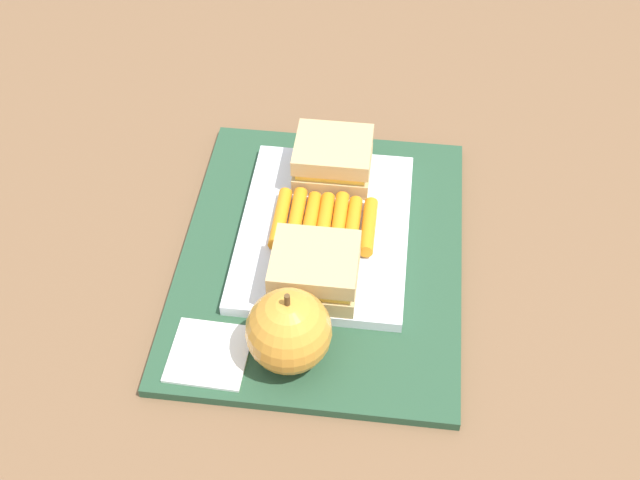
# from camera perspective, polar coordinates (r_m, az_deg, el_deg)

# --- Properties ---
(ground_plane) EXTENTS (2.40, 2.40, 0.00)m
(ground_plane) POSITION_cam_1_polar(r_m,az_deg,el_deg) (0.84, 0.10, -1.32)
(ground_plane) COLOR brown
(lunchbag_mat) EXTENTS (0.36, 0.28, 0.01)m
(lunchbag_mat) POSITION_cam_1_polar(r_m,az_deg,el_deg) (0.83, 0.10, -1.09)
(lunchbag_mat) COLOR #284C33
(lunchbag_mat) RESTS_ON ground_plane
(food_tray) EXTENTS (0.23, 0.17, 0.01)m
(food_tray) POSITION_cam_1_polar(r_m,az_deg,el_deg) (0.84, 0.30, 0.67)
(food_tray) COLOR white
(food_tray) RESTS_ON lunchbag_mat
(sandwich_half_left) EXTENTS (0.07, 0.08, 0.04)m
(sandwich_half_left) POSITION_cam_1_polar(r_m,az_deg,el_deg) (0.88, 0.90, 5.62)
(sandwich_half_left) COLOR tan
(sandwich_half_left) RESTS_ON food_tray
(sandwich_half_right) EXTENTS (0.07, 0.08, 0.04)m
(sandwich_half_right) POSITION_cam_1_polar(r_m,az_deg,el_deg) (0.77, -0.36, -2.11)
(sandwich_half_right) COLOR tan
(sandwich_half_right) RESTS_ON food_tray
(carrot_sticks_bundle) EXTENTS (0.08, 0.10, 0.02)m
(carrot_sticks_bundle) POSITION_cam_1_polar(r_m,az_deg,el_deg) (0.83, 0.30, 1.26)
(carrot_sticks_bundle) COLOR orange
(carrot_sticks_bundle) RESTS_ON food_tray
(apple) EXTENTS (0.08, 0.08, 0.09)m
(apple) POSITION_cam_1_polar(r_m,az_deg,el_deg) (0.72, -2.18, -6.30)
(apple) COLOR gold
(apple) RESTS_ON lunchbag_mat
(paper_napkin) EXTENTS (0.07, 0.07, 0.00)m
(paper_napkin) POSITION_cam_1_polar(r_m,az_deg,el_deg) (0.76, -7.67, -7.79)
(paper_napkin) COLOR white
(paper_napkin) RESTS_ON lunchbag_mat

